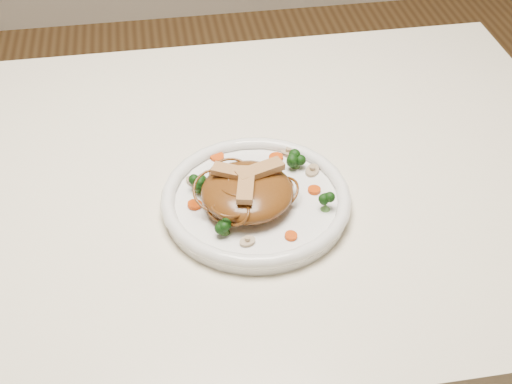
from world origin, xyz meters
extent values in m
cube|color=#EEE2CA|center=(0.00, 0.00, 0.73)|extent=(1.20, 0.80, 0.04)
cylinder|color=brown|center=(0.54, 0.34, 0.35)|extent=(0.06, 0.06, 0.71)
cylinder|color=white|center=(0.06, -0.08, 0.76)|extent=(0.34, 0.34, 0.02)
ellipsoid|color=brown|center=(0.04, -0.08, 0.79)|extent=(0.15, 0.15, 0.04)
cube|color=tan|center=(0.06, -0.07, 0.81)|extent=(0.07, 0.05, 0.01)
cube|color=tan|center=(0.03, -0.07, 0.81)|extent=(0.06, 0.05, 0.01)
cube|color=tan|center=(0.04, -0.10, 0.81)|extent=(0.04, 0.07, 0.01)
cylinder|color=red|center=(0.10, 0.01, 0.77)|extent=(0.02, 0.02, 0.00)
cylinder|color=red|center=(-0.03, -0.08, 0.77)|extent=(0.02, 0.02, 0.00)
cylinder|color=red|center=(0.14, -0.08, 0.77)|extent=(0.02, 0.02, 0.00)
cylinder|color=red|center=(0.01, 0.02, 0.77)|extent=(0.03, 0.03, 0.00)
cylinder|color=red|center=(0.09, -0.16, 0.77)|extent=(0.02, 0.02, 0.00)
cylinder|color=tan|center=(0.03, -0.16, 0.77)|extent=(0.03, 0.03, 0.01)
cylinder|color=tan|center=(0.15, -0.03, 0.77)|extent=(0.04, 0.04, 0.01)
cylinder|color=tan|center=(-0.03, -0.03, 0.77)|extent=(0.04, 0.04, 0.01)
cylinder|color=tan|center=(0.12, 0.02, 0.77)|extent=(0.04, 0.04, 0.01)
camera|label=1|loc=(-0.06, -0.80, 1.42)|focal=48.63mm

